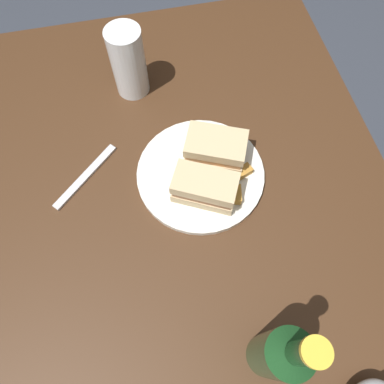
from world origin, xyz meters
TOP-DOWN VIEW (x-y plane):
  - ground_plane at (0.00, 0.00)m, footprint 6.00×6.00m
  - dining_table at (0.00, 0.00)m, footprint 1.24×0.91m
  - plate at (-0.10, 0.06)m, footprint 0.27×0.27m
  - sandwich_half_left at (-0.05, 0.05)m, footprint 0.12×0.14m
  - sandwich_half_right at (-0.13, 0.10)m, footprint 0.12×0.14m
  - potato_wedge_front at (-0.10, 0.10)m, footprint 0.05×0.03m
  - potato_wedge_middle at (-0.07, 0.14)m, footprint 0.03×0.05m
  - potato_wedge_back at (-0.07, 0.07)m, footprint 0.05×0.03m
  - potato_wedge_left_edge at (-0.09, 0.10)m, footprint 0.04×0.02m
  - potato_wedge_right_edge at (-0.09, 0.09)m, footprint 0.05×0.02m
  - potato_wedge_stray at (-0.03, 0.11)m, footprint 0.04×0.03m
  - pint_glass at (-0.36, -0.05)m, footprint 0.08×0.08m
  - cider_bottle at (0.27, 0.09)m, footprint 0.07×0.07m
  - fork at (-0.14, -0.18)m, footprint 0.13×0.14m

SIDE VIEW (x-z plane):
  - ground_plane at x=0.00m, z-range 0.00..0.00m
  - dining_table at x=0.00m, z-range 0.00..0.70m
  - fork at x=-0.14m, z-range 0.70..0.71m
  - plate at x=-0.10m, z-range 0.70..0.72m
  - potato_wedge_middle at x=-0.07m, z-range 0.72..0.73m
  - potato_wedge_left_edge at x=-0.09m, z-range 0.72..0.73m
  - potato_wedge_back at x=-0.07m, z-range 0.72..0.73m
  - potato_wedge_right_edge at x=-0.09m, z-range 0.72..0.74m
  - potato_wedge_stray at x=-0.03m, z-range 0.72..0.74m
  - potato_wedge_front at x=-0.10m, z-range 0.72..0.74m
  - sandwich_half_right at x=-0.13m, z-range 0.72..0.78m
  - sandwich_half_left at x=-0.05m, z-range 0.72..0.78m
  - pint_glass at x=-0.36m, z-range 0.69..0.86m
  - cider_bottle at x=0.27m, z-range 0.67..0.95m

